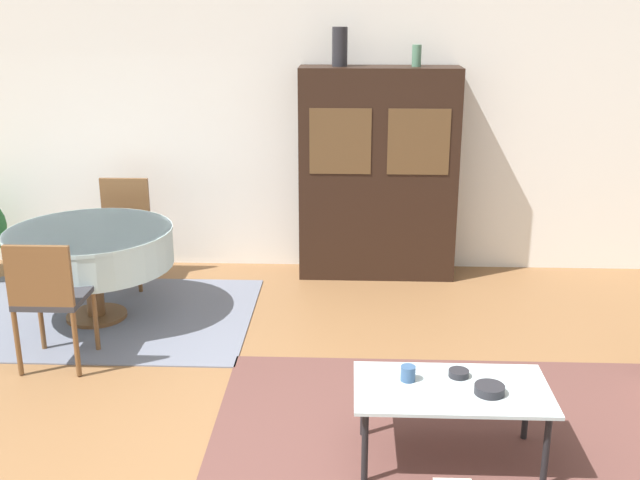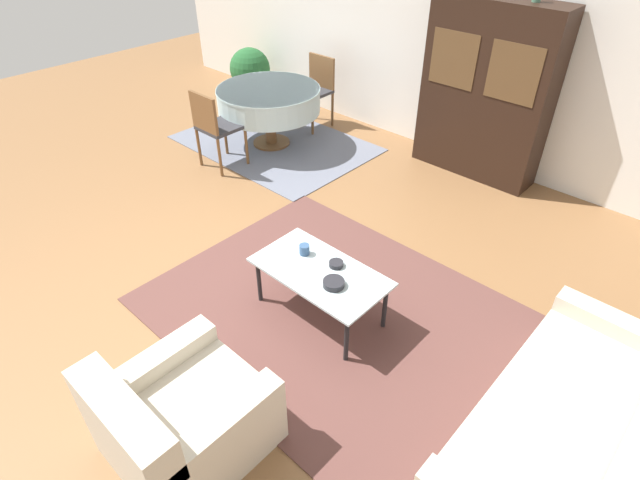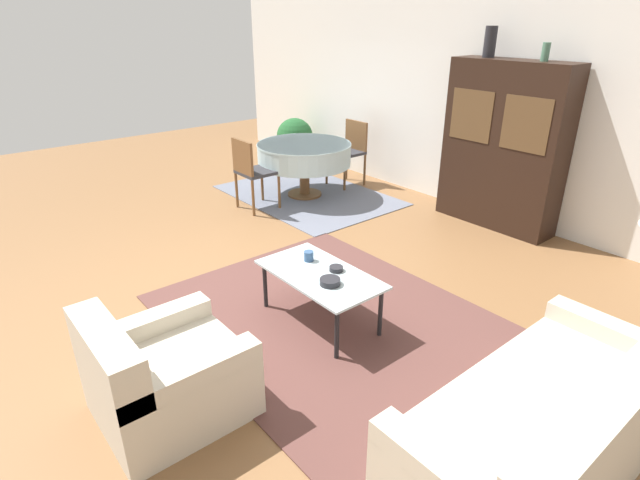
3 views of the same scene
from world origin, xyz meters
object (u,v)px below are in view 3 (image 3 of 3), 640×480
object	(u,v)px
couch	(551,427)
coffee_table	(320,278)
armchair	(163,377)
dining_table	(304,154)
vase_tall	(490,42)
dining_chair_near	(251,169)
bowl	(330,282)
bowl_small	(336,269)
vase_short	(546,52)
potted_plant	(295,138)
dining_chair_far	(350,148)
display_cabinet	(503,147)
cup	(309,256)

from	to	relation	value
couch	coffee_table	xyz separation A→B (m)	(-1.96, -0.03, 0.12)
armchair	dining_table	world-z (taller)	armchair
coffee_table	vase_tall	bearing A→B (deg)	102.45
couch	dining_table	world-z (taller)	couch
dining_table	dining_chair_near	bearing A→B (deg)	-90.00
couch	vase_tall	bearing A→B (deg)	41.20
bowl	bowl_small	bearing A→B (deg)	126.73
vase_short	potted_plant	world-z (taller)	vase_short
dining_chair_far	potted_plant	world-z (taller)	dining_chair_far
display_cabinet	bowl_small	xyz separation A→B (m)	(0.37, -2.91, -0.49)
cup	bowl	xyz separation A→B (m)	(0.42, -0.13, -0.02)
vase_short	dining_table	bearing A→B (deg)	-156.01
dining_table	cup	distance (m)	2.98
dining_table	bowl_small	distance (m)	3.19
armchair	display_cabinet	size ratio (longest dim) A/B	0.46
bowl	bowl_small	distance (m)	0.23
bowl	potted_plant	world-z (taller)	potted_plant
armchair	potted_plant	size ratio (longest dim) A/B	1.13
couch	dining_table	bearing A→B (deg)	68.04
bowl	vase_short	distance (m)	3.46
vase_tall	dining_chair_far	bearing A→B (deg)	-171.29
coffee_table	dining_table	size ratio (longest dim) A/B	0.82
cup	bowl_small	distance (m)	0.29
bowl_small	potted_plant	size ratio (longest dim) A/B	0.15
bowl_small	vase_short	distance (m)	3.29
couch	vase_short	world-z (taller)	vase_short
coffee_table	dining_chair_far	world-z (taller)	dining_chair_far
coffee_table	vase_short	xyz separation A→B (m)	(-0.00, 3.03, 1.60)
armchair	bowl	xyz separation A→B (m)	(-0.01, 1.38, 0.19)
dining_table	vase_tall	xyz separation A→B (m)	(1.94, 1.16, 1.48)
cup	bowl_small	world-z (taller)	cup
couch	armchair	bearing A→B (deg)	129.95
coffee_table	dining_chair_far	bearing A→B (deg)	133.64
dining_table	dining_chair_near	xyz separation A→B (m)	(-0.00, -0.86, -0.05)
armchair	potted_plant	world-z (taller)	potted_plant
vase_tall	vase_short	distance (m)	0.67
cup	coffee_table	bearing A→B (deg)	-16.54
armchair	dining_chair_near	world-z (taller)	dining_chair_near
cup	potted_plant	size ratio (longest dim) A/B	0.11
armchair	bowl	bearing A→B (deg)	90.34
couch	cup	size ratio (longest dim) A/B	21.91
dining_table	armchair	bearing A→B (deg)	-49.72
display_cabinet	dining_chair_near	bearing A→B (deg)	-138.61
dining_table	potted_plant	distance (m)	1.70
armchair	cup	size ratio (longest dim) A/B	10.25
coffee_table	bowl	world-z (taller)	bowl
vase_short	potted_plant	distance (m)	4.34
couch	cup	distance (m)	2.20
coffee_table	dining_table	distance (m)	3.22
coffee_table	bowl	size ratio (longest dim) A/B	6.55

